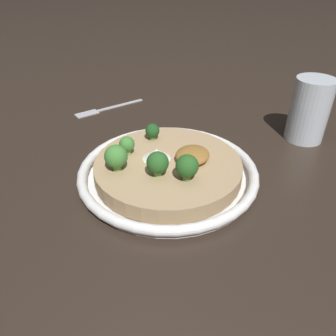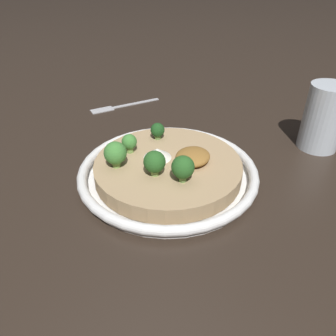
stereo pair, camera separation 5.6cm
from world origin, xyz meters
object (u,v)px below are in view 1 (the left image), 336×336
object	(u,v)px
broccoli_back	(127,145)
drinking_glass	(309,110)
risotto_bowl	(168,170)
broccoli_back_left	(116,157)
broccoli_left	(158,163)
fork_utensil	(103,109)
broccoli_front	(187,166)
broccoli_back_right	(152,131)

from	to	relation	value
broccoli_back	drinking_glass	distance (m)	0.38
risotto_bowl	broccoli_back_left	xyz separation A→B (m)	(-0.06, 0.06, 0.04)
broccoli_left	drinking_glass	xyz separation A→B (m)	(0.31, -0.17, 0.01)
fork_utensil	drinking_glass	bearing A→B (deg)	127.04
risotto_bowl	fork_utensil	size ratio (longest dim) A/B	1.80
risotto_bowl	broccoli_back_left	distance (m)	0.10
broccoli_front	broccoli_left	bearing A→B (deg)	105.04
broccoli_left	fork_utensil	world-z (taller)	broccoli_left
broccoli_front	broccoli_back_right	bearing A→B (deg)	52.90
broccoli_left	fork_utensil	distance (m)	0.37
broccoli_front	broccoli_back_right	distance (m)	0.14
broccoli_left	broccoli_back_right	distance (m)	0.12
broccoli_back_right	risotto_bowl	bearing A→B (deg)	-130.59
risotto_bowl	broccoli_back_right	size ratio (longest dim) A/B	9.72
broccoli_left	broccoli_back	distance (m)	0.09
broccoli_back_left	drinking_glass	world-z (taller)	drinking_glass
broccoli_front	broccoli_back	bearing A→B (deg)	81.51
broccoli_back_right	fork_utensil	bearing A→B (deg)	60.74
broccoli_back	drinking_glass	world-z (taller)	drinking_glass
drinking_glass	broccoli_back_left	bearing A→B (deg)	143.70
risotto_bowl	broccoli_back_right	bearing A→B (deg)	49.41
broccoli_back	fork_utensil	world-z (taller)	broccoli_back
broccoli_front	broccoli_back_right	world-z (taller)	broccoli_front
broccoli_left	fork_utensil	size ratio (longest dim) A/B	0.25
broccoli_left	broccoli_back_left	distance (m)	0.07
broccoli_front	broccoli_left	xyz separation A→B (m)	(-0.01, 0.05, -0.00)
broccoli_back	broccoli_left	bearing A→B (deg)	-111.10
drinking_glass	fork_utensil	distance (m)	0.48
broccoli_left	risotto_bowl	bearing A→B (deg)	7.75
broccoli_front	broccoli_back_left	xyz separation A→B (m)	(-0.03, 0.11, 0.00)
broccoli_back_left	risotto_bowl	bearing A→B (deg)	-43.97
broccoli_left	broccoli_front	bearing A→B (deg)	-74.96
risotto_bowl	broccoli_left	distance (m)	0.06
broccoli_left	fork_utensil	bearing A→B (deg)	52.51
broccoli_back_right	drinking_glass	world-z (taller)	drinking_glass
broccoli_front	fork_utensil	world-z (taller)	broccoli_front
broccoli_front	drinking_glass	world-z (taller)	drinking_glass
broccoli_front	drinking_glass	xyz separation A→B (m)	(0.30, -0.13, 0.01)
broccoli_back	drinking_glass	xyz separation A→B (m)	(0.28, -0.25, 0.01)
drinking_glass	fork_utensil	world-z (taller)	drinking_glass
drinking_glass	fork_utensil	size ratio (longest dim) A/B	0.75
broccoli_back	broccoli_back_left	distance (m)	0.05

